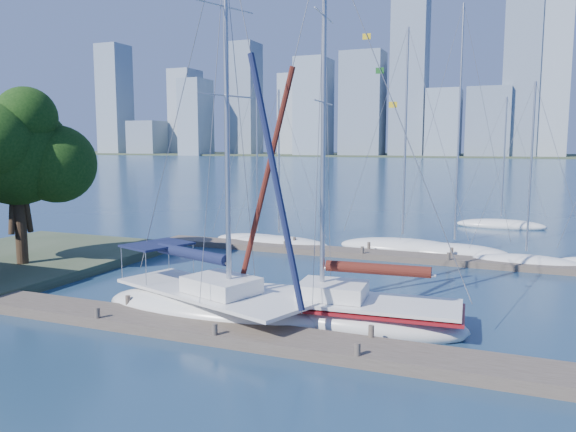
% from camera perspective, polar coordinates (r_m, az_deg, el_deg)
% --- Properties ---
extents(ground, '(700.00, 700.00, 0.00)m').
position_cam_1_polar(ground, '(20.59, -6.17, -12.20)').
color(ground, '#17314C').
rests_on(ground, ground).
extents(near_dock, '(26.00, 2.00, 0.40)m').
position_cam_1_polar(near_dock, '(20.52, -6.18, -11.68)').
color(near_dock, '#493F35').
rests_on(near_dock, ground).
extents(far_dock, '(30.00, 1.80, 0.36)m').
position_cam_1_polar(far_dock, '(34.51, 9.50, -3.94)').
color(far_dock, '#493F35').
rests_on(far_dock, ground).
extents(far_shore, '(800.00, 100.00, 1.50)m').
position_cam_1_polar(far_shore, '(337.27, 20.52, 5.71)').
color(far_shore, '#38472D').
rests_on(far_shore, ground).
extents(tree, '(7.47, 6.80, 9.75)m').
position_cam_1_polar(tree, '(32.77, -25.88, 6.00)').
color(tree, black).
rests_on(tree, ground).
extents(sailboat_navy, '(9.95, 6.01, 15.45)m').
position_cam_1_polar(sailboat_navy, '(22.65, -7.91, -7.39)').
color(sailboat_navy, white).
rests_on(sailboat_navy, ground).
extents(sailboat_maroon, '(9.06, 3.52, 15.02)m').
position_cam_1_polar(sailboat_maroon, '(21.52, 6.13, -8.12)').
color(sailboat_maroon, white).
rests_on(sailboat_maroon, ground).
extents(bg_boat_0, '(6.58, 3.85, 11.82)m').
position_cam_1_polar(bg_boat_0, '(39.13, -3.11, -2.44)').
color(bg_boat_0, white).
rests_on(bg_boat_0, ground).
extents(bg_boat_1, '(7.22, 2.89, 10.72)m').
position_cam_1_polar(bg_boat_1, '(37.91, -0.92, -2.75)').
color(bg_boat_1, white).
rests_on(bg_boat_1, ground).
extents(bg_boat_2, '(8.46, 3.52, 14.37)m').
position_cam_1_polar(bg_boat_2, '(36.79, 11.56, -3.11)').
color(bg_boat_2, white).
rests_on(bg_boat_2, ground).
extents(bg_boat_3, '(7.01, 3.98, 15.38)m').
position_cam_1_polar(bg_boat_3, '(36.06, 16.54, -3.46)').
color(bg_boat_3, white).
rests_on(bg_boat_3, ground).
extents(bg_boat_4, '(6.20, 2.25, 10.54)m').
position_cam_1_polar(bg_boat_4, '(34.34, 23.00, -4.40)').
color(bg_boat_4, white).
rests_on(bg_boat_4, ground).
extents(bg_boat_7, '(7.32, 3.70, 10.94)m').
position_cam_1_polar(bg_boat_7, '(49.52, 20.81, -0.84)').
color(bg_boat_7, white).
rests_on(bg_boat_7, ground).
extents(skyline, '(502.17, 51.31, 122.07)m').
position_cam_1_polar(skyline, '(308.88, 25.99, 12.27)').
color(skyline, gray).
rests_on(skyline, ground).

